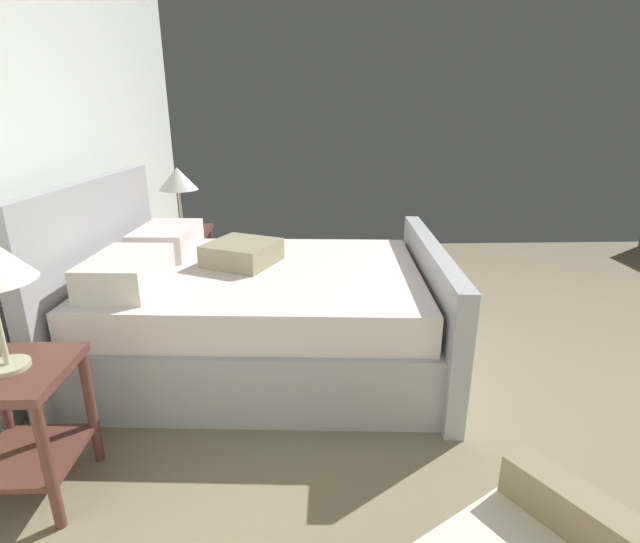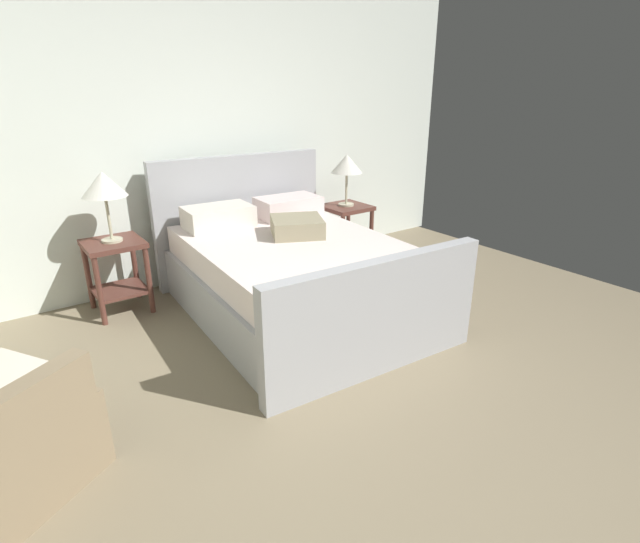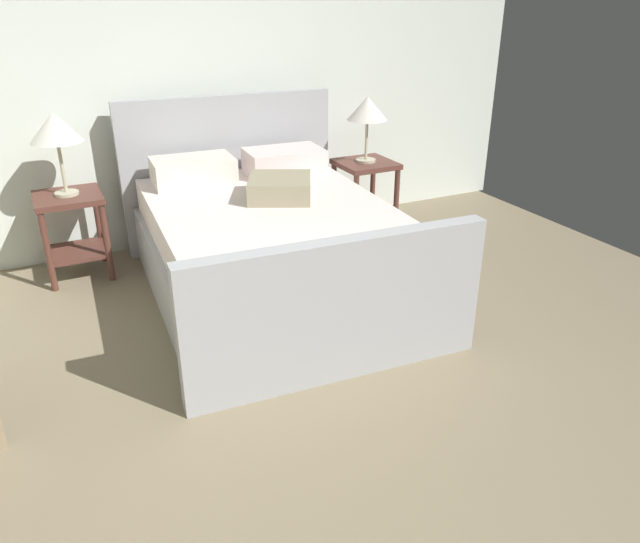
{
  "view_description": "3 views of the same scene",
  "coord_description": "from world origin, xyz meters",
  "px_view_note": "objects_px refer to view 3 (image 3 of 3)",
  "views": [
    {
      "loc": [
        -2.61,
        1.55,
        1.56
      ],
      "look_at": [
        0.16,
        1.45,
        0.61
      ],
      "focal_mm": 26.63,
      "sensor_mm": 36.0,
      "label": 1
    },
    {
      "loc": [
        -1.77,
        -1.26,
        1.77
      ],
      "look_at": [
        0.07,
        1.29,
        0.56
      ],
      "focal_mm": 27.44,
      "sensor_mm": 36.0,
      "label": 2
    },
    {
      "loc": [
        -1.15,
        -1.63,
        1.87
      ],
      "look_at": [
        0.16,
        1.03,
        0.5
      ],
      "focal_mm": 34.25,
      "sensor_mm": 36.0,
      "label": 3
    }
  ],
  "objects_px": {
    "bed": "(271,243)",
    "nightstand_right": "(365,185)",
    "nightstand_left": "(72,222)",
    "table_lamp_left": "(55,129)",
    "table_lamp_right": "(367,110)"
  },
  "relations": [
    {
      "from": "nightstand_left",
      "to": "table_lamp_left",
      "type": "distance_m",
      "value": 0.64
    },
    {
      "from": "nightstand_left",
      "to": "table_lamp_right",
      "type": "bearing_deg",
      "value": -3.42
    },
    {
      "from": "nightstand_right",
      "to": "table_lamp_left",
      "type": "bearing_deg",
      "value": 176.58
    },
    {
      "from": "bed",
      "to": "nightstand_left",
      "type": "bearing_deg",
      "value": 143.18
    },
    {
      "from": "nightstand_right",
      "to": "table_lamp_right",
      "type": "relative_size",
      "value": 1.16
    },
    {
      "from": "bed",
      "to": "table_lamp_right",
      "type": "xyz_separation_m",
      "value": [
        1.13,
        0.72,
        0.66
      ]
    },
    {
      "from": "bed",
      "to": "nightstand_left",
      "type": "height_order",
      "value": "bed"
    },
    {
      "from": "nightstand_left",
      "to": "table_lamp_left",
      "type": "relative_size",
      "value": 1.09
    },
    {
      "from": "table_lamp_right",
      "to": "nightstand_left",
      "type": "xyz_separation_m",
      "value": [
        -2.27,
        0.14,
        -0.61
      ]
    },
    {
      "from": "nightstand_left",
      "to": "table_lamp_left",
      "type": "bearing_deg",
      "value": 104.04
    },
    {
      "from": "bed",
      "to": "nightstand_right",
      "type": "relative_size",
      "value": 3.79
    },
    {
      "from": "bed",
      "to": "table_lamp_right",
      "type": "height_order",
      "value": "bed"
    },
    {
      "from": "table_lamp_right",
      "to": "table_lamp_left",
      "type": "relative_size",
      "value": 0.93
    },
    {
      "from": "bed",
      "to": "nightstand_right",
      "type": "xyz_separation_m",
      "value": [
        1.13,
        0.72,
        0.05
      ]
    },
    {
      "from": "bed",
      "to": "table_lamp_left",
      "type": "relative_size",
      "value": 4.12
    }
  ]
}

